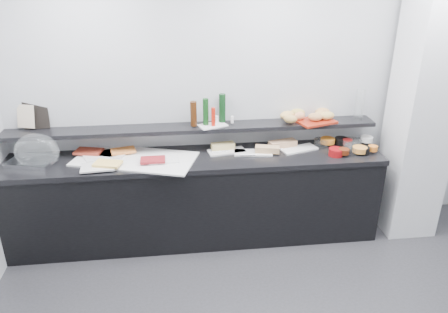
{
  "coord_description": "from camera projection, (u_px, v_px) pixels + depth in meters",
  "views": [
    {
      "loc": [
        -0.87,
        -2.12,
        2.6
      ],
      "look_at": [
        -0.45,
        1.45,
        1.0
      ],
      "focal_mm": 35.0,
      "sensor_mm": 36.0,
      "label": 1
    }
  ],
  "objects": [
    {
      "name": "back_wall",
      "position": [
        262.0,
        100.0,
        4.34
      ],
      "size": [
        5.0,
        0.02,
        2.7
      ],
      "primitive_type": "cube",
      "color": "#B0B4B8",
      "rests_on": "ground"
    },
    {
      "name": "column",
      "position": [
        423.0,
        105.0,
        4.18
      ],
      "size": [
        0.5,
        0.5,
        2.7
      ],
      "primitive_type": "cube",
      "color": "silver",
      "rests_on": "ground"
    },
    {
      "name": "buffet_cabinet",
      "position": [
        196.0,
        200.0,
        4.37
      ],
      "size": [
        3.6,
        0.6,
        0.85
      ],
      "primitive_type": "cube",
      "color": "black",
      "rests_on": "ground"
    },
    {
      "name": "counter_top",
      "position": [
        195.0,
        159.0,
        4.19
      ],
      "size": [
        3.62,
        0.62,
        0.05
      ],
      "primitive_type": "cube",
      "color": "black",
      "rests_on": "buffet_cabinet"
    },
    {
      "name": "wall_shelf",
      "position": [
        193.0,
        128.0,
        4.24
      ],
      "size": [
        3.6,
        0.25,
        0.04
      ],
      "primitive_type": "cube",
      "color": "black",
      "rests_on": "back_wall"
    },
    {
      "name": "cloche_base",
      "position": [
        32.0,
        162.0,
        4.02
      ],
      "size": [
        0.47,
        0.38,
        0.04
      ],
      "primitive_type": "cube",
      "rotation": [
        0.0,
        0.0,
        -0.29
      ],
      "color": "silver",
      "rests_on": "counter_top"
    },
    {
      "name": "cloche_dome",
      "position": [
        37.0,
        152.0,
        3.98
      ],
      "size": [
        0.41,
        0.28,
        0.34
      ],
      "primitive_type": "ellipsoid",
      "rotation": [
        0.0,
        0.0,
        -0.03
      ],
      "color": "white",
      "rests_on": "cloche_base"
    },
    {
      "name": "linen_runner",
      "position": [
        135.0,
        159.0,
        4.11
      ],
      "size": [
        1.23,
        0.85,
        0.01
      ],
      "primitive_type": "cube",
      "rotation": [
        0.0,
        0.0,
        -0.32
      ],
      "color": "white",
      "rests_on": "counter_top"
    },
    {
      "name": "platter_meat_a",
      "position": [
        100.0,
        155.0,
        4.15
      ],
      "size": [
        0.35,
        0.3,
        0.01
      ],
      "primitive_type": "cube",
      "rotation": [
        0.0,
        0.0,
        0.39
      ],
      "color": "white",
      "rests_on": "linen_runner"
    },
    {
      "name": "food_meat_a",
      "position": [
        89.0,
        151.0,
        4.19
      ],
      "size": [
        0.28,
        0.21,
        0.02
      ],
      "primitive_type": "cube",
      "rotation": [
        0.0,
        0.0,
        -0.24
      ],
      "color": "maroon",
      "rests_on": "platter_meat_a"
    },
    {
      "name": "platter_salmon",
      "position": [
        110.0,
        153.0,
        4.2
      ],
      "size": [
        0.38,
        0.32,
        0.01
      ],
      "primitive_type": "cube",
      "rotation": [
        0.0,
        0.0,
        -0.36
      ],
      "color": "silver",
      "rests_on": "linen_runner"
    },
    {
      "name": "food_salmon",
      "position": [
        123.0,
        151.0,
        4.21
      ],
      "size": [
        0.26,
        0.19,
        0.02
      ],
      "primitive_type": "cube",
      "rotation": [
        0.0,
        0.0,
        0.23
      ],
      "color": "orange",
      "rests_on": "platter_salmon"
    },
    {
      "name": "platter_cheese",
      "position": [
        98.0,
        167.0,
        3.91
      ],
      "size": [
        0.31,
        0.22,
        0.01
      ],
      "primitive_type": "cube",
      "rotation": [
        0.0,
        0.0,
        0.08
      ],
      "color": "silver",
      "rests_on": "linen_runner"
    },
    {
      "name": "food_cheese",
      "position": [
        108.0,
        164.0,
        3.94
      ],
      "size": [
        0.27,
        0.21,
        0.02
      ],
      "primitive_type": "cube",
      "rotation": [
        0.0,
        0.0,
        -0.28
      ],
      "color": "#FECF62",
      "rests_on": "platter_cheese"
    },
    {
      "name": "platter_meat_b",
      "position": [
        164.0,
        159.0,
        4.07
      ],
      "size": [
        0.29,
        0.2,
        0.01
      ],
      "primitive_type": "cube",
      "rotation": [
        0.0,
        0.0,
        0.05
      ],
      "color": "white",
      "rests_on": "linen_runner"
    },
    {
      "name": "food_meat_b",
      "position": [
        153.0,
        160.0,
        4.01
      ],
      "size": [
        0.23,
        0.15,
        0.02
      ],
      "primitive_type": "cube",
      "rotation": [
        0.0,
        0.0,
        0.01
      ],
      "color": "maroon",
      "rests_on": "platter_meat_b"
    },
    {
      "name": "sandwich_plate_left",
      "position": [
        227.0,
        151.0,
        4.28
      ],
      "size": [
        0.38,
        0.21,
        0.01
      ],
      "primitive_type": "cube",
      "rotation": [
        0.0,
        0.0,
        0.17
      ],
      "color": "silver",
      "rests_on": "counter_top"
    },
    {
      "name": "sandwich_food_left",
      "position": [
        223.0,
        146.0,
        4.31
      ],
      "size": [
        0.24,
        0.12,
        0.06
      ],
      "primitive_type": "cube",
      "rotation": [
        0.0,
        0.0,
        0.13
      ],
      "color": "#E5C878",
      "rests_on": "sandwich_plate_left"
    },
    {
      "name": "tongs_left",
      "position": [
        220.0,
        151.0,
        4.25
      ],
      "size": [
        0.16,
        0.03,
        0.01
      ],
      "primitive_type": "cylinder",
      "rotation": [
        0.0,
        1.57,
        0.15
      ],
      "color": "silver",
      "rests_on": "sandwich_plate_left"
    },
    {
      "name": "sandwich_plate_mid",
      "position": [
        253.0,
        153.0,
        4.25
      ],
      "size": [
        0.38,
        0.2,
        0.01
      ],
      "primitive_type": "cube",
      "rotation": [
        0.0,
        0.0,
        -0.13
      ],
      "color": "white",
      "rests_on": "counter_top"
    },
    {
      "name": "sandwich_food_mid",
      "position": [
        267.0,
        149.0,
        4.23
      ],
      "size": [
        0.25,
        0.14,
        0.06
      ],
      "primitive_type": "cube",
      "rotation": [
        0.0,
        0.0,
        -0.24
      ],
      "color": "tan",
      "rests_on": "sandwich_plate_mid"
    },
    {
      "name": "tongs_mid",
      "position": [
        248.0,
        155.0,
        4.17
      ],
      "size": [
        0.16,
        0.02,
        0.01
      ],
      "primitive_type": "cylinder",
      "rotation": [
        0.0,
        1.57,
        -0.09
      ],
      "color": "silver",
      "rests_on": "sandwich_plate_mid"
    },
    {
      "name": "sandwich_plate_right",
      "position": [
        299.0,
        149.0,
        4.33
      ],
      "size": [
        0.4,
        0.26,
        0.01
      ],
      "primitive_type": "cube",
      "rotation": [
        0.0,
        0.0,
        0.31
      ],
      "color": "white",
      "rests_on": "counter_top"
    },
    {
      "name": "sandwich_food_right",
      "position": [
        283.0,
        144.0,
        4.36
      ],
      "size": [
        0.29,
        0.17,
        0.06
      ],
      "primitive_type": "cube",
      "rotation": [
        0.0,
        0.0,
        0.25
      ],
      "color": "tan",
      "rests_on": "sandwich_plate_right"
    },
    {
      "name": "tongs_right",
      "position": [
        275.0,
        150.0,
        4.28
      ],
      "size": [
        0.16,
        0.05,
        0.01
      ],
      "primitive_type": "cylinder",
      "rotation": [
        0.0,
        1.57,
        0.23
      ],
      "color": "#AAACB1",
      "rests_on": "sandwich_plate_right"
    },
    {
      "name": "bowl_glass_fruit",
      "position": [
        321.0,
        143.0,
        4.41
      ],
      "size": [
        0.19,
        0.19,
        0.07
      ],
      "primitive_type": "cylinder",
      "rotation": [
        0.0,
        0.0,
        -0.36
      ],
      "color": "silver",
      "rests_on": "counter_top"
    },
    {
      "name": "fill_glass_fruit",
      "position": [
        328.0,
        141.0,
        4.43
      ],
      "size": [
        0.19,
        0.19,
        0.05
      ],
      "primitive_type": "cylinder",
      "rotation": [
        0.0,
        0.0,
        -0.4
      ],
      "color": "orange",
      "rests_on": "bowl_glass_fruit"
    },
    {
      "name": "bowl_black_jam",
      "position": [
        341.0,
        141.0,
        4.44
      ],
      "size": [
        0.18,
        0.18,
        0.07
      ],
      "primitive_type": "cylinder",
      "rotation": [
        0.0,
        0.0,
        0.39
      ],
      "color": "black",
      "rests_on": "counter_top"
    },
    {
      "name": "fill_black_jam",
      "position": [
        347.0,
        142.0,
        4.4
      ],
      "size": [
        0.11,
        0.11,
        0.05
      ],
      "primitive_type": "cylinder",
      "rotation": [
        0.0,
        0.0,
        0.16
      ],
      "color": "#5A0D0C",
      "rests_on": "bowl_black_jam"
    },
    {
      "name": "bowl_glass_cream",
      "position": [
        352.0,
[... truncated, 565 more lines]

